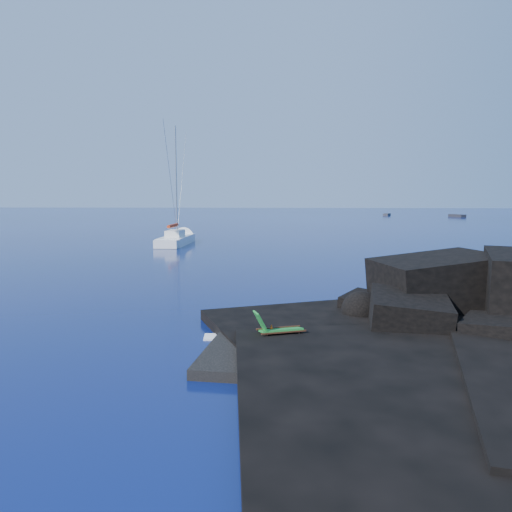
{
  "coord_description": "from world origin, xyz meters",
  "views": [
    {
      "loc": [
        2.93,
        -16.88,
        5.79
      ],
      "look_at": [
        1.27,
        13.71,
        2.0
      ],
      "focal_mm": 35.0,
      "sensor_mm": 36.0,
      "label": 1
    }
  ],
  "objects": [
    {
      "name": "ground",
      "position": [
        0.0,
        0.0,
        0.0
      ],
      "size": [
        400.0,
        400.0,
        0.0
      ],
      "primitive_type": "plane",
      "color": "#030D33",
      "rests_on": "ground"
    },
    {
      "name": "sunbather",
      "position": [
        5.76,
        0.35,
        0.51
      ],
      "size": [
        1.66,
        1.03,
        0.22
      ],
      "primitive_type": null,
      "rotation": [
        0.0,
        0.0,
        0.42
      ],
      "color": "tan",
      "rests_on": "towel"
    },
    {
      "name": "marker_cone",
      "position": [
        2.52,
        1.41,
        0.65
      ],
      "size": [
        0.47,
        0.47,
        0.59
      ],
      "primitive_type": "cone",
      "rotation": [
        0.0,
        0.0,
        -0.24
      ],
      "color": "#F6490C",
      "rests_on": "beach"
    },
    {
      "name": "distant_boat_a",
      "position": [
        31.52,
        122.63,
        0.0
      ],
      "size": [
        2.84,
        4.43,
        0.57
      ],
      "primitive_type": "cube",
      "rotation": [
        0.0,
        0.0,
        -0.39
      ],
      "color": "#29292E",
      "rests_on": "ground"
    },
    {
      "name": "surf_foam",
      "position": [
        5.0,
        5.0,
        0.0
      ],
      "size": [
        10.0,
        8.0,
        0.06
      ],
      "primitive_type": null,
      "color": "white",
      "rests_on": "ground"
    },
    {
      "name": "distant_boat_b",
      "position": [
        47.87,
        114.81,
        0.0
      ],
      "size": [
        3.21,
        5.32,
        0.68
      ],
      "primitive_type": "cube",
      "rotation": [
        0.0,
        0.0,
        0.35
      ],
      "color": "black",
      "rests_on": "ground"
    },
    {
      "name": "sailboat",
      "position": [
        -9.5,
        40.45,
        0.0
      ],
      "size": [
        3.06,
        13.15,
        13.72
      ],
      "primitive_type": null,
      "rotation": [
        0.0,
        0.0,
        -0.02
      ],
      "color": "white",
      "rests_on": "ground"
    },
    {
      "name": "beach",
      "position": [
        4.5,
        0.5,
        0.0
      ],
      "size": [
        9.08,
        6.86,
        0.7
      ],
      "primitive_type": "cube",
      "rotation": [
        0.0,
        0.0,
        -0.1
      ],
      "color": "black",
      "rests_on": "ground"
    },
    {
      "name": "deck_chair",
      "position": [
        2.88,
        1.38,
        0.97
      ],
      "size": [
        1.97,
        1.33,
        1.24
      ],
      "primitive_type": null,
      "rotation": [
        0.0,
        0.0,
        0.33
      ],
      "color": "#1A772A",
      "rests_on": "beach"
    },
    {
      "name": "towel",
      "position": [
        5.76,
        0.35,
        0.38
      ],
      "size": [
        2.18,
        1.66,
        0.05
      ],
      "primitive_type": "cube",
      "rotation": [
        0.0,
        0.0,
        0.42
      ],
      "color": "white",
      "rests_on": "beach"
    }
  ]
}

